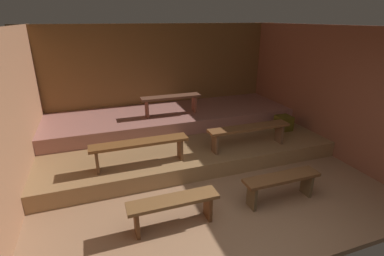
% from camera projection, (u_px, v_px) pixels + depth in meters
% --- Properties ---
extents(ground, '(6.70, 5.76, 0.08)m').
position_uv_depth(ground, '(193.00, 164.00, 5.84)').
color(ground, '#946C4E').
extents(wall_back, '(6.70, 0.06, 2.65)m').
position_uv_depth(wall_back, '(161.00, 76.00, 7.55)').
color(wall_back, brown).
rests_on(wall_back, ground).
extents(wall_left, '(0.06, 5.76, 2.65)m').
position_uv_depth(wall_left, '(13.00, 118.00, 4.41)').
color(wall_left, brown).
rests_on(wall_left, ground).
extents(wall_right, '(0.06, 5.76, 2.65)m').
position_uv_depth(wall_right, '(319.00, 88.00, 6.28)').
color(wall_right, brown).
rests_on(wall_right, ground).
extents(platform_lower, '(5.90, 3.20, 0.31)m').
position_uv_depth(platform_lower, '(180.00, 140.00, 6.55)').
color(platform_lower, olive).
rests_on(platform_lower, ground).
extents(platform_middle, '(5.90, 1.76, 0.31)m').
position_uv_depth(platform_middle, '(171.00, 117.00, 7.06)').
color(platform_middle, '#9D655B').
rests_on(platform_middle, platform_lower).
extents(bench_floor_left, '(1.28, 0.30, 0.46)m').
position_uv_depth(bench_floor_left, '(173.00, 205.00, 3.94)').
color(bench_floor_left, brown).
rests_on(bench_floor_left, ground).
extents(bench_floor_right, '(1.28, 0.30, 0.46)m').
position_uv_depth(bench_floor_right, '(281.00, 182.00, 4.50)').
color(bench_floor_right, brown).
rests_on(bench_floor_right, ground).
extents(bench_lower_left, '(1.72, 0.30, 0.46)m').
position_uv_depth(bench_lower_left, '(140.00, 146.00, 4.99)').
color(bench_lower_left, brown).
rests_on(bench_lower_left, platform_lower).
extents(bench_lower_right, '(1.72, 0.30, 0.46)m').
position_uv_depth(bench_lower_right, '(249.00, 130.00, 5.67)').
color(bench_lower_right, brown).
rests_on(bench_lower_right, platform_lower).
extents(bench_middle_center, '(1.41, 0.30, 0.46)m').
position_uv_depth(bench_middle_center, '(171.00, 100.00, 6.66)').
color(bench_middle_center, brown).
rests_on(bench_middle_center, platform_middle).
extents(wooden_crate_lower, '(0.33, 0.33, 0.33)m').
position_uv_depth(wooden_crate_lower, '(284.00, 123.00, 6.66)').
color(wooden_crate_lower, '#514512').
rests_on(wooden_crate_lower, platform_lower).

